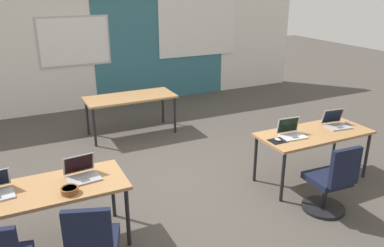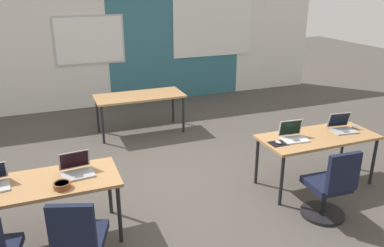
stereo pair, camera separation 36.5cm
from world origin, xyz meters
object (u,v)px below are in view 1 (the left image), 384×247
object	(u,v)px
mouse_near_right_inner	(278,140)
mouse_near_right_end	(347,123)
desk_near_left	(46,193)
laptop_near_left_inner	(82,174)
laptop_near_right_inner	(291,132)
laptop_near_right_end	(336,123)
desk_near_right	(314,136)
desk_far_center	(130,99)
snack_bowl	(70,190)
chair_near_right_inner	(331,185)

from	to	relation	value
mouse_near_right_inner	mouse_near_right_end	size ratio (longest dim) A/B	0.98
desk_near_left	mouse_near_right_inner	size ratio (longest dim) A/B	15.00
laptop_near_left_inner	mouse_near_right_inner	bearing A→B (deg)	-8.06
laptop_near_right_inner	laptop_near_right_end	size ratio (longest dim) A/B	0.96
desk_near_left	desk_near_right	size ratio (longest dim) A/B	1.00
desk_near_left	laptop_near_right_end	size ratio (longest dim) A/B	4.38
laptop_near_right_inner	laptop_near_right_end	xyz separation A→B (m)	(0.82, 0.01, -0.00)
desk_far_center	mouse_near_right_end	xyz separation A→B (m)	(2.41, -2.75, 0.08)
desk_far_center	mouse_near_right_end	bearing A→B (deg)	-48.72
desk_near_left	desk_near_right	xyz separation A→B (m)	(3.50, 0.00, 0.00)
mouse_near_right_end	laptop_near_left_inner	bearing A→B (deg)	179.89
snack_bowl	desk_near_right	bearing A→B (deg)	3.55
laptop_near_right_end	snack_bowl	size ratio (longest dim) A/B	2.06
mouse_near_right_inner	mouse_near_right_end	world-z (taller)	mouse_near_right_inner
desk_near_left	mouse_near_right_end	bearing A→B (deg)	0.70
desk_near_left	desk_far_center	bearing A→B (deg)	57.99
laptop_near_right_end	chair_near_right_inner	bearing A→B (deg)	-128.46
desk_near_left	desk_far_center	world-z (taller)	same
desk_far_center	chair_near_right_inner	xyz separation A→B (m)	(1.36, -3.55, -0.28)
desk_far_center	laptop_near_right_inner	size ratio (longest dim) A/B	4.56
laptop_near_right_end	mouse_near_right_end	size ratio (longest dim) A/B	3.36
laptop_near_left_inner	mouse_near_right_end	distance (m)	3.79
chair_near_right_inner	desk_far_center	bearing A→B (deg)	-65.99
desk_near_left	mouse_near_right_end	xyz separation A→B (m)	(4.16, 0.05, 0.08)
desk_near_right	chair_near_right_inner	bearing A→B (deg)	-117.19
chair_near_right_inner	snack_bowl	distance (m)	2.98
desk_near_right	mouse_near_right_inner	world-z (taller)	mouse_near_right_inner
desk_near_left	mouse_near_right_end	world-z (taller)	mouse_near_right_end
desk_near_right	chair_near_right_inner	size ratio (longest dim) A/B	1.74
desk_near_left	mouse_near_right_end	distance (m)	4.16
laptop_near_left_inner	chair_near_right_inner	distance (m)	2.88
mouse_near_right_end	desk_near_right	bearing A→B (deg)	-175.64
desk_near_left	mouse_near_right_inner	distance (m)	2.85
laptop_near_left_inner	chair_near_right_inner	world-z (taller)	laptop_near_left_inner
desk_near_left	chair_near_right_inner	xyz separation A→B (m)	(3.11, -0.75, -0.28)
laptop_near_right_end	desk_near_right	bearing A→B (deg)	-166.65
desk_far_center	snack_bowl	bearing A→B (deg)	-117.15
desk_near_right	laptop_near_right_inner	world-z (taller)	laptop_near_right_inner
laptop_near_left_inner	desk_near_right	bearing A→B (deg)	-7.01
laptop_near_left_inner	mouse_near_right_inner	world-z (taller)	laptop_near_left_inner
laptop_near_left_inner	mouse_near_right_end	size ratio (longest dim) A/B	3.30
snack_bowl	desk_near_left	bearing A→B (deg)	135.73
snack_bowl	chair_near_right_inner	bearing A→B (deg)	-10.67
mouse_near_right_inner	desk_near_right	bearing A→B (deg)	2.94
desk_near_left	laptop_near_left_inner	distance (m)	0.40
mouse_near_right_inner	laptop_near_right_inner	bearing A→B (deg)	13.38
desk_near_right	mouse_near_right_inner	xyz separation A→B (m)	(-0.65, -0.03, 0.08)
desk_near_left	laptop_near_left_inner	size ratio (longest dim) A/B	4.46
laptop_near_right_inner	mouse_near_right_end	world-z (taller)	laptop_near_right_inner
desk_near_right	desk_far_center	size ratio (longest dim) A/B	1.00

